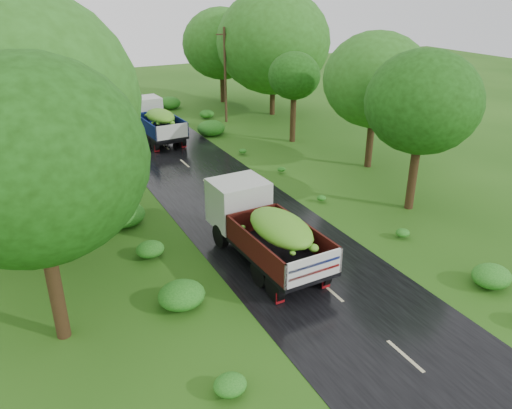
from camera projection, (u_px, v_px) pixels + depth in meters
ground at (405, 356)px, 15.37m from camera, size 120.00×120.00×0.00m
road at (316, 278)px, 19.42m from camera, size 6.50×80.00×0.02m
road_lines at (302, 266)px, 20.23m from camera, size 0.12×69.60×0.00m
truck_near at (262, 225)px, 20.10m from camera, size 2.61×6.76×2.80m
truck_far at (154, 119)px, 35.82m from camera, size 2.62×6.59×2.72m
utility_pole at (225, 75)px, 39.48m from camera, size 1.24×0.56×7.40m
trees_right at (290, 57)px, 36.48m from camera, size 7.09×30.39×7.97m
shrubs at (223, 191)px, 26.59m from camera, size 11.90×44.00×0.70m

